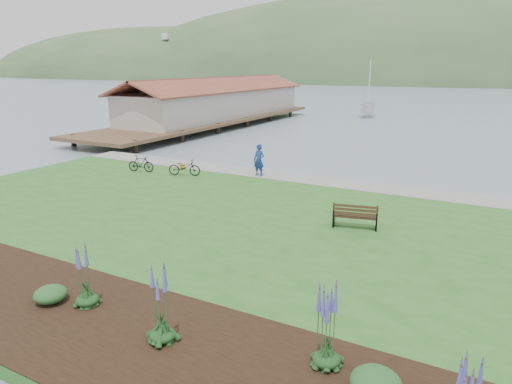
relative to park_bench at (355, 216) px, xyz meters
The scene contains 16 objects.
ground 4.19m from the park_bench, behind, with size 600.00×600.00×0.00m, color slate.
lawn 4.68m from the park_bench, 152.03° to the right, with size 34.00×20.00×0.40m, color #285E21.
shoreline_path 7.89m from the park_bench, 121.23° to the left, with size 34.00×2.20×0.03m, color gray.
garden_bed 10.04m from the park_bench, 96.20° to the right, with size 24.00×4.40×0.04m, color black.
pier_pavilion 36.48m from the park_bench, 131.36° to the left, with size 8.00×36.00×5.40m.
park_bench is the anchor object (origin of this frame).
person 9.68m from the park_bench, 141.27° to the left, with size 0.81×0.56×2.23m, color navy.
bicycle_a 12.23m from the park_bench, 160.27° to the left, with size 1.92×0.67×1.01m, color black.
bicycle_b 14.91m from the park_bench, 165.78° to the left, with size 1.68×0.49×1.01m, color black.
sailboat 45.69m from the park_bench, 104.29° to the left, with size 8.93×9.09×23.54m, color silver.
pannier 13.77m from the park_bench, 156.72° to the left, with size 0.20×0.31×0.34m, color gold.
echium_0 9.97m from the park_bench, 100.07° to the right, with size 0.62×0.62×2.22m.
echium_1 9.08m from the park_bench, 77.40° to the right, with size 0.62×0.62×2.27m.
echium_4 10.52m from the park_bench, 115.99° to the right, with size 0.62×0.62×2.08m.
shrub_0 11.31m from the park_bench, 119.98° to the right, with size 0.89×0.89×0.44m, color #1E4C21.
shrub_2 9.77m from the park_bench, 71.24° to the right, with size 1.03×1.03×0.51m, color #1E4C21.
Camera 1 is at (8.74, -16.91, 6.73)m, focal length 32.00 mm.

